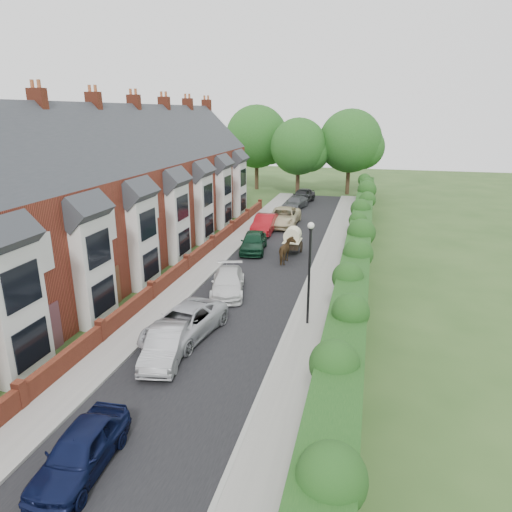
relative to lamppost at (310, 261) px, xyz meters
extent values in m
plane|color=#2D4C1E|center=(-3.40, -4.00, -3.30)|extent=(140.00, 140.00, 0.00)
cube|color=black|center=(-3.90, 7.00, -3.29)|extent=(6.00, 58.00, 0.02)
cube|color=gray|center=(0.20, 7.00, -3.24)|extent=(2.20, 58.00, 0.12)
cube|color=gray|center=(-7.75, 7.00, -3.24)|extent=(1.70, 58.00, 0.12)
cube|color=#9B9B96|center=(-0.85, 7.00, -3.23)|extent=(0.18, 58.00, 0.13)
cube|color=#9B9B96|center=(-6.95, 7.00, -3.23)|extent=(0.18, 58.00, 0.13)
cube|color=#133C14|center=(2.00, 7.00, -2.05)|extent=(1.50, 58.00, 2.50)
cube|color=maroon|center=(-14.40, 6.00, -0.05)|extent=(8.00, 40.00, 6.50)
cube|color=#2C3035|center=(-14.40, 6.00, 3.20)|extent=(8.00, 40.20, 8.00)
cube|color=silver|center=(-10.05, -7.10, -0.70)|extent=(0.70, 2.40, 5.20)
cube|color=black|center=(-9.68, -7.10, -1.90)|extent=(0.06, 1.80, 1.60)
cube|color=black|center=(-9.68, -7.10, 0.50)|extent=(0.06, 1.80, 1.60)
cube|color=#2C3035|center=(-10.20, -7.10, 2.30)|extent=(1.70, 2.60, 1.70)
cube|color=#3F2D2D|center=(-10.36, -5.00, -2.25)|extent=(0.08, 0.90, 2.10)
cube|color=silver|center=(-10.35, -5.10, 1.10)|extent=(0.12, 1.20, 1.60)
cube|color=silver|center=(-10.05, -2.10, -0.70)|extent=(0.70, 2.40, 5.20)
cube|color=black|center=(-9.68, -2.10, -1.90)|extent=(0.06, 1.80, 1.60)
cube|color=black|center=(-9.68, -2.10, 0.50)|extent=(0.06, 1.80, 1.60)
cube|color=#2C3035|center=(-10.20, -2.10, 2.30)|extent=(1.70, 2.60, 1.70)
cube|color=#3F2D2D|center=(-10.36, 0.00, -2.25)|extent=(0.08, 0.90, 2.10)
cube|color=silver|center=(-10.35, -0.10, 1.10)|extent=(0.12, 1.20, 1.60)
cube|color=silver|center=(-10.05, 2.90, -0.70)|extent=(0.70, 2.40, 5.20)
cube|color=black|center=(-9.68, 2.90, -1.90)|extent=(0.06, 1.80, 1.60)
cube|color=black|center=(-9.68, 2.90, 0.50)|extent=(0.06, 1.80, 1.60)
cube|color=#2C3035|center=(-10.20, 2.90, 2.30)|extent=(1.70, 2.60, 1.70)
cube|color=#3F2D2D|center=(-10.36, 5.00, -2.25)|extent=(0.08, 0.90, 2.10)
cube|color=silver|center=(-10.35, 4.90, 1.10)|extent=(0.12, 1.20, 1.60)
cube|color=silver|center=(-10.05, 7.90, -0.70)|extent=(0.70, 2.40, 5.20)
cube|color=black|center=(-9.68, 7.90, -1.90)|extent=(0.06, 1.80, 1.60)
cube|color=black|center=(-9.68, 7.90, 0.50)|extent=(0.06, 1.80, 1.60)
cube|color=#2C3035|center=(-10.20, 7.90, 2.30)|extent=(1.70, 2.60, 1.70)
cube|color=#3F2D2D|center=(-10.36, 10.00, -2.25)|extent=(0.08, 0.90, 2.10)
cube|color=silver|center=(-10.35, 9.90, 1.10)|extent=(0.12, 1.20, 1.60)
cube|color=silver|center=(-10.05, 12.90, -0.70)|extent=(0.70, 2.40, 5.20)
cube|color=black|center=(-9.68, 12.90, -1.90)|extent=(0.06, 1.80, 1.60)
cube|color=black|center=(-9.68, 12.90, 0.50)|extent=(0.06, 1.80, 1.60)
cube|color=#2C3035|center=(-10.20, 12.90, 2.30)|extent=(1.70, 2.60, 1.70)
cube|color=#3F2D2D|center=(-10.36, 15.00, -2.25)|extent=(0.08, 0.90, 2.10)
cube|color=silver|center=(-10.35, 14.90, 1.10)|extent=(0.12, 1.20, 1.60)
cube|color=silver|center=(-10.05, 17.90, -0.70)|extent=(0.70, 2.40, 5.20)
cube|color=black|center=(-9.68, 17.90, -1.90)|extent=(0.06, 1.80, 1.60)
cube|color=black|center=(-9.68, 17.90, 0.50)|extent=(0.06, 1.80, 1.60)
cube|color=#2C3035|center=(-10.20, 17.90, 2.30)|extent=(1.70, 2.60, 1.70)
cube|color=#3F2D2D|center=(-10.36, 20.00, -2.25)|extent=(0.08, 0.90, 2.10)
cube|color=silver|center=(-10.35, 19.90, 1.10)|extent=(0.12, 1.20, 1.60)
cube|color=silver|center=(-10.05, 22.90, -0.70)|extent=(0.70, 2.40, 5.20)
cube|color=black|center=(-9.68, 22.90, -1.90)|extent=(0.06, 1.80, 1.60)
cube|color=black|center=(-9.68, 22.90, 0.50)|extent=(0.06, 1.80, 1.60)
cube|color=#2C3035|center=(-10.20, 22.90, 2.30)|extent=(1.70, 2.60, 1.70)
cube|color=#3F2D2D|center=(-10.36, 25.00, -2.25)|extent=(0.08, 0.90, 2.10)
cube|color=silver|center=(-10.35, 24.90, 1.10)|extent=(0.12, 1.20, 1.60)
cube|color=maroon|center=(-14.40, 1.00, 7.00)|extent=(0.90, 0.50, 1.60)
cylinder|color=#98502D|center=(-14.60, 1.00, 7.95)|extent=(0.20, 0.20, 0.50)
cylinder|color=#98502D|center=(-14.20, 1.00, 7.95)|extent=(0.20, 0.20, 0.50)
cube|color=maroon|center=(-14.40, 6.00, 7.00)|extent=(0.90, 0.50, 1.60)
cylinder|color=#98502D|center=(-14.60, 6.00, 7.95)|extent=(0.20, 0.20, 0.50)
cylinder|color=#98502D|center=(-14.20, 6.00, 7.95)|extent=(0.20, 0.20, 0.50)
cube|color=maroon|center=(-14.40, 11.00, 7.00)|extent=(0.90, 0.50, 1.60)
cylinder|color=#98502D|center=(-14.60, 11.00, 7.95)|extent=(0.20, 0.20, 0.50)
cylinder|color=#98502D|center=(-14.20, 11.00, 7.95)|extent=(0.20, 0.20, 0.50)
cube|color=maroon|center=(-14.40, 16.00, 7.00)|extent=(0.90, 0.50, 1.60)
cylinder|color=#98502D|center=(-14.60, 16.00, 7.95)|extent=(0.20, 0.20, 0.50)
cylinder|color=#98502D|center=(-14.20, 16.00, 7.95)|extent=(0.20, 0.20, 0.50)
cube|color=maroon|center=(-14.40, 21.00, 7.00)|extent=(0.90, 0.50, 1.60)
cylinder|color=#98502D|center=(-14.60, 21.00, 7.95)|extent=(0.20, 0.20, 0.50)
cylinder|color=#98502D|center=(-14.20, 21.00, 7.95)|extent=(0.20, 0.20, 0.50)
cube|color=maroon|center=(-14.40, 26.00, 7.00)|extent=(0.90, 0.50, 1.60)
cylinder|color=#98502D|center=(-14.60, 26.00, 7.95)|extent=(0.20, 0.20, 0.50)
cylinder|color=#98502D|center=(-14.20, 26.00, 7.95)|extent=(0.20, 0.20, 0.50)
cube|color=maroon|center=(-8.75, -6.50, -2.85)|extent=(0.30, 4.70, 0.90)
cube|color=maroon|center=(-8.75, -1.50, -2.85)|extent=(0.30, 4.70, 0.90)
cube|color=maroon|center=(-8.75, 3.50, -2.85)|extent=(0.30, 4.70, 0.90)
cube|color=maroon|center=(-8.75, 8.50, -2.85)|extent=(0.30, 4.70, 0.90)
cube|color=maroon|center=(-8.75, 13.50, -2.85)|extent=(0.30, 4.70, 0.90)
cube|color=maroon|center=(-8.75, 18.50, -2.85)|extent=(0.30, 4.70, 0.90)
cube|color=maroon|center=(-8.75, 23.50, -2.85)|extent=(0.30, 4.70, 0.90)
cube|color=maroon|center=(-8.75, -9.00, -2.75)|extent=(0.35, 0.35, 1.10)
cube|color=maroon|center=(-8.75, -4.00, -2.75)|extent=(0.35, 0.35, 1.10)
cube|color=maroon|center=(-8.75, 1.00, -2.75)|extent=(0.35, 0.35, 1.10)
cube|color=maroon|center=(-8.75, 6.00, -2.75)|extent=(0.35, 0.35, 1.10)
cube|color=maroon|center=(-8.75, 11.00, -2.75)|extent=(0.35, 0.35, 1.10)
cube|color=maroon|center=(-8.75, 16.00, -2.75)|extent=(0.35, 0.35, 1.10)
cube|color=maroon|center=(-8.75, 21.00, -2.75)|extent=(0.35, 0.35, 1.10)
cube|color=maroon|center=(-8.75, 26.00, -2.75)|extent=(0.35, 0.35, 1.10)
cylinder|color=black|center=(0.00, 0.00, -0.90)|extent=(0.12, 0.12, 4.80)
cylinder|color=black|center=(0.00, 0.00, 1.55)|extent=(0.20, 0.20, 0.10)
sphere|color=silver|center=(0.00, 0.00, 1.70)|extent=(0.32, 0.32, 0.32)
cylinder|color=#332316|center=(-6.40, 36.00, -0.92)|extent=(0.50, 0.50, 4.75)
sphere|color=#1D4517|center=(-6.40, 36.00, 2.59)|extent=(6.80, 6.80, 6.80)
sphere|color=#1D4517|center=(-5.04, 36.30, 1.93)|extent=(4.76, 4.76, 4.76)
cylinder|color=#332316|center=(-0.40, 38.00, -0.67)|extent=(0.50, 0.50, 5.25)
sphere|color=#1D4517|center=(-0.40, 38.00, 3.21)|extent=(7.60, 7.60, 7.60)
sphere|color=#1D4517|center=(1.12, 38.30, 2.48)|extent=(5.32, 5.32, 5.32)
cylinder|color=#332316|center=(-12.40, 39.00, -0.55)|extent=(0.50, 0.50, 5.50)
sphere|color=#1D4517|center=(-12.40, 39.00, 3.52)|extent=(8.00, 8.00, 8.00)
sphere|color=#1D4517|center=(-10.80, 39.30, 2.75)|extent=(5.60, 5.60, 5.60)
imported|color=black|center=(-5.00, -10.97, -2.63)|extent=(1.81, 3.99, 1.33)
imported|color=#9B9BA0|center=(-5.29, -4.60, -2.63)|extent=(2.12, 4.21, 1.33)
imported|color=#B2B4BA|center=(-5.32, -2.60, -2.60)|extent=(3.10, 5.35, 1.40)
imported|color=white|center=(-5.00, 3.00, -2.65)|extent=(2.83, 4.75, 1.29)
imported|color=#0E311F|center=(-5.64, 11.28, -2.55)|extent=(2.35, 4.59, 1.49)
imported|color=maroon|center=(-6.10, 16.92, -2.53)|extent=(1.74, 4.72, 1.54)
imported|color=beige|center=(-5.03, 19.80, -2.50)|extent=(2.77, 5.79, 1.59)
imported|color=#4D5054|center=(-5.20, 27.62, -2.66)|extent=(2.59, 4.64, 1.27)
imported|color=black|center=(-5.00, 31.00, -2.49)|extent=(2.69, 4.98, 1.61)
imported|color=#463119|center=(-2.74, 9.20, -2.44)|extent=(0.96, 2.03, 1.70)
cube|color=black|center=(-2.74, 11.36, -2.53)|extent=(1.09, 1.82, 0.45)
cylinder|color=beige|center=(-2.74, 11.36, -1.89)|extent=(1.18, 1.14, 1.18)
cube|color=beige|center=(-2.74, 11.36, -2.30)|extent=(1.20, 1.86, 0.04)
cylinder|color=black|center=(-3.33, 11.91, -2.89)|extent=(0.07, 0.82, 0.82)
cylinder|color=black|center=(-2.15, 11.91, -2.89)|extent=(0.07, 0.82, 0.82)
cylinder|color=black|center=(-3.06, 10.36, -2.48)|extent=(0.06, 1.63, 0.06)
cylinder|color=black|center=(-2.42, 10.36, -2.48)|extent=(0.06, 1.63, 0.06)
camera|label=1|loc=(2.54, -20.16, 6.66)|focal=32.00mm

